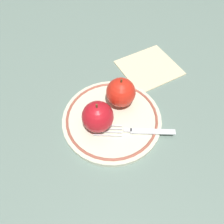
{
  "coord_description": "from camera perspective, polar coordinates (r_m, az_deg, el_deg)",
  "views": [
    {
      "loc": [
        0.17,
        0.22,
        0.42
      ],
      "look_at": [
        0.01,
        0.0,
        0.03
      ],
      "focal_mm": 35.0,
      "sensor_mm": 36.0,
      "label": 1
    }
  ],
  "objects": [
    {
      "name": "apple_second_whole",
      "position": [
        0.48,
        2.32,
        5.15
      ],
      "size": [
        0.07,
        0.07,
        0.07
      ],
      "color": "red",
      "rests_on": "plate"
    },
    {
      "name": "napkin_folded",
      "position": [
        0.61,
        9.67,
        11.45
      ],
      "size": [
        0.16,
        0.15,
        0.01
      ],
      "primitive_type": "cube",
      "rotation": [
        0.0,
        0.0,
        -0.13
      ],
      "color": "beige",
      "rests_on": "ground_plane"
    },
    {
      "name": "ground_plane",
      "position": [
        0.5,
        0.59,
        -1.88
      ],
      "size": [
        2.0,
        2.0,
        0.0
      ],
      "primitive_type": "plane",
      "color": "slate"
    },
    {
      "name": "fork",
      "position": [
        0.47,
        6.49,
        -4.97
      ],
      "size": [
        0.15,
        0.12,
        0.0
      ],
      "rotation": [
        0.0,
        0.0,
        5.62
      ],
      "color": "silver",
      "rests_on": "plate"
    },
    {
      "name": "plate",
      "position": [
        0.49,
        0.0,
        -1.82
      ],
      "size": [
        0.22,
        0.22,
        0.01
      ],
      "color": "beige",
      "rests_on": "ground_plane"
    },
    {
      "name": "apple_red_whole",
      "position": [
        0.45,
        -3.85,
        -1.1
      ],
      "size": [
        0.07,
        0.07,
        0.07
      ],
      "color": "red",
      "rests_on": "plate"
    }
  ]
}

